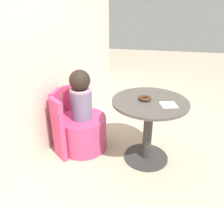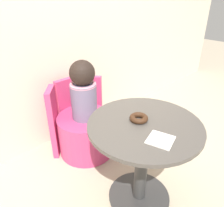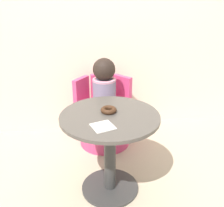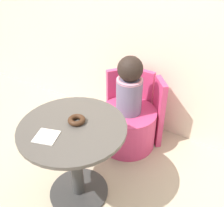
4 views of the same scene
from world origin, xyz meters
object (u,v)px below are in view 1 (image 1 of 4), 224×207
Objects in this scene: round_table at (149,119)px; donut at (145,98)px; tub_chair at (83,132)px; child_figure at (81,95)px.

round_table is 0.22m from donut.
round_table is 0.77m from tub_chair.
child_figure is (-0.00, 0.00, 0.45)m from tub_chair.
child_figure is 0.67m from donut.
donut is at bearing -94.40° from tub_chair.
tub_chair is 0.83m from donut.
donut is (-0.05, -0.66, 0.04)m from child_figure.
tub_chair is 0.98× the size of child_figure.
tub_chair is (0.05, 0.71, -0.28)m from round_table.
donut reaches higher than tub_chair.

